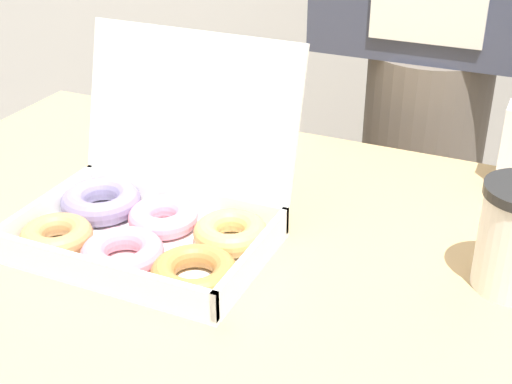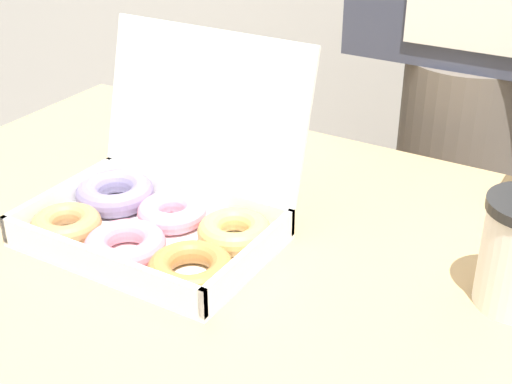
{
  "view_description": "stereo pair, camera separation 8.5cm",
  "coord_description": "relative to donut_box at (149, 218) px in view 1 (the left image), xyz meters",
  "views": [
    {
      "loc": [
        0.44,
        -0.72,
        1.23
      ],
      "look_at": [
        0.13,
        -0.03,
        0.83
      ],
      "focal_mm": 50.0,
      "sensor_mm": 36.0,
      "label": 1
    },
    {
      "loc": [
        0.51,
        -0.68,
        1.23
      ],
      "look_at": [
        0.13,
        -0.03,
        0.83
      ],
      "focal_mm": 50.0,
      "sensor_mm": 36.0,
      "label": 2
    }
  ],
  "objects": [
    {
      "name": "person_customer",
      "position": [
        0.22,
        0.68,
        0.11
      ],
      "size": [
        0.45,
        0.25,
        1.61
      ],
      "color": "#665B51",
      "rests_on": "ground_plane"
    },
    {
      "name": "donut_box",
      "position": [
        0.0,
        0.0,
        0.0
      ],
      "size": [
        0.34,
        0.29,
        0.25
      ],
      "color": "white",
      "rests_on": "table"
    }
  ]
}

